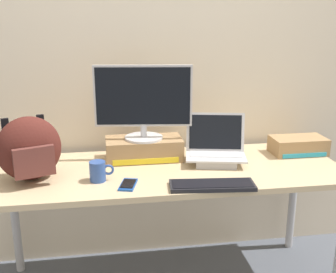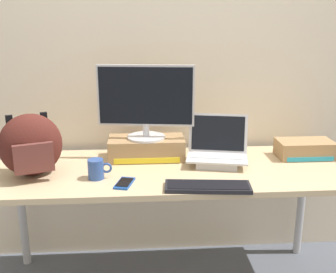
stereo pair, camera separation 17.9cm
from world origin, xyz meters
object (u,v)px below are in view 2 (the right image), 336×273
at_px(external_keyboard, 208,187).
at_px(cell_phone, 124,183).
at_px(coffee_mug, 96,169).
at_px(messenger_backpack, 31,145).
at_px(open_laptop, 217,155).
at_px(toner_box_cyan, 305,149).
at_px(toner_box_yellow, 146,148).
at_px(desktop_monitor, 146,102).

distance_m(external_keyboard, cell_phone, 0.41).
bearing_deg(coffee_mug, messenger_backpack, 167.69).
bearing_deg(open_laptop, toner_box_cyan, 20.07).
distance_m(toner_box_yellow, coffee_mug, 0.40).
relative_size(desktop_monitor, coffee_mug, 4.44).
height_order(coffee_mug, cell_phone, coffee_mug).
bearing_deg(toner_box_yellow, coffee_mug, -131.22).
relative_size(desktop_monitor, cell_phone, 3.45).
bearing_deg(messenger_backpack, desktop_monitor, 1.56).
bearing_deg(toner_box_yellow, messenger_backpack, -159.33).
xyz_separation_m(external_keyboard, messenger_backpack, (-0.88, 0.24, 0.15)).
xyz_separation_m(desktop_monitor, external_keyboard, (0.28, -0.46, -0.33)).
height_order(messenger_backpack, coffee_mug, messenger_backpack).
distance_m(open_laptop, cell_phone, 0.57).
xyz_separation_m(open_laptop, messenger_backpack, (-0.99, -0.10, 0.11)).
xyz_separation_m(desktop_monitor, toner_box_cyan, (0.93, -0.05, -0.29)).
distance_m(external_keyboard, coffee_mug, 0.57).
relative_size(open_laptop, cell_phone, 2.33).
bearing_deg(messenger_backpack, open_laptop, -13.23).
bearing_deg(external_keyboard, messenger_backpack, 170.30).
relative_size(desktop_monitor, external_keyboard, 1.29).
bearing_deg(open_laptop, desktop_monitor, 174.37).
bearing_deg(open_laptop, toner_box_yellow, 174.21).
xyz_separation_m(external_keyboard, toner_box_cyan, (0.64, 0.42, 0.04)).
height_order(desktop_monitor, coffee_mug, desktop_monitor).
bearing_deg(desktop_monitor, cell_phone, -99.48).
height_order(open_laptop, external_keyboard, open_laptop).
relative_size(external_keyboard, coffee_mug, 3.44).
bearing_deg(coffee_mug, open_laptop, 14.85).
distance_m(messenger_backpack, cell_phone, 0.53).
distance_m(external_keyboard, messenger_backpack, 0.92).
distance_m(toner_box_yellow, open_laptop, 0.41).
xyz_separation_m(toner_box_yellow, desktop_monitor, (-0.00, -0.00, 0.28)).
xyz_separation_m(toner_box_yellow, toner_box_cyan, (0.93, -0.05, -0.01)).
relative_size(desktop_monitor, toner_box_cyan, 1.71).
distance_m(desktop_monitor, open_laptop, 0.50).
relative_size(external_keyboard, messenger_backpack, 1.14).
bearing_deg(cell_phone, open_laptop, 42.05).
xyz_separation_m(toner_box_yellow, messenger_backpack, (-0.59, -0.22, 0.10)).
height_order(desktop_monitor, open_laptop, desktop_monitor).
height_order(toner_box_yellow, coffee_mug, toner_box_yellow).
height_order(toner_box_yellow, desktop_monitor, desktop_monitor).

